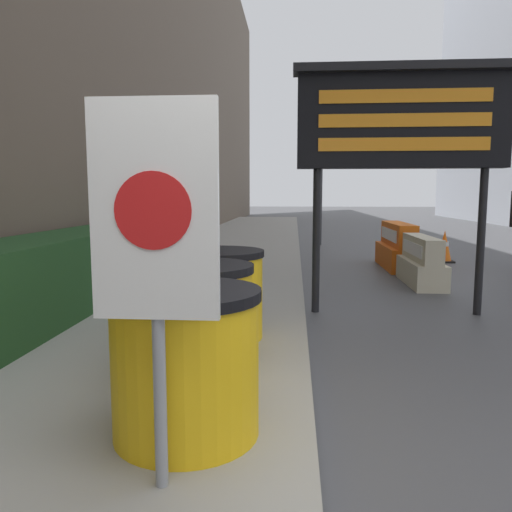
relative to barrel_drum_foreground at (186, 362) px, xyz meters
name	(u,v)px	position (x,y,z in m)	size (l,w,h in m)	color
hedge_strip	(64,271)	(-2.14, 3.01, 0.02)	(0.90, 7.63, 0.90)	#1E421E
bare_tree	(176,190)	(-1.92, 7.88, 1.04)	(1.58, 1.54, 2.71)	#4C3D2D
barrel_drum_foreground	(186,362)	(0.00, 0.00, 0.00)	(0.86, 0.86, 0.84)	yellow
barrel_drum_middle	(198,319)	(-0.12, 0.97, 0.00)	(0.86, 0.86, 0.84)	yellow
barrel_drum_back	(219,294)	(-0.10, 1.94, 0.00)	(0.86, 0.86, 0.84)	yellow
warning_sign	(155,236)	(-0.01, -0.54, 0.76)	(0.57, 0.08, 1.78)	gray
message_board	(402,121)	(1.93, 3.77, 1.84)	(2.71, 0.36, 3.11)	black
jersey_barrier_cream	(421,263)	(2.77, 5.93, -0.23)	(0.51, 1.64, 0.83)	beige
jersey_barrier_orange_far	(398,248)	(2.77, 7.89, -0.18)	(0.62, 1.97, 0.94)	orange
traffic_cone_near	(444,247)	(4.01, 8.85, -0.24)	(0.41, 0.41, 0.73)	black
traffic_cone_mid	(394,247)	(2.84, 8.57, -0.22)	(0.42, 0.42, 0.75)	black
traffic_light_near_curb	(321,142)	(1.38, 12.47, 2.49)	(0.28, 0.44, 4.27)	#2D2D30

